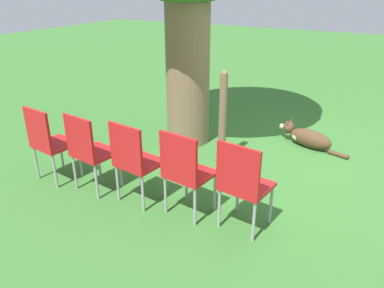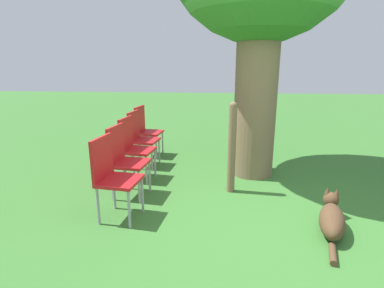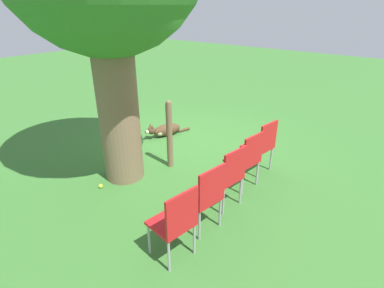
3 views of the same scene
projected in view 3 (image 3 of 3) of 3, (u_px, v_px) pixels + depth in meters
The scene contains 9 objects.
ground_plane at pixel (181, 148), 6.12m from camera, with size 30.00×30.00×0.00m, color #38702D.
dog at pixel (165, 130), 6.63m from camera, with size 0.43×1.09×0.35m.
fence_post at pixel (169, 134), 5.20m from camera, with size 0.10×0.10×1.24m.
red_chair_0 at pixel (262, 144), 5.05m from camera, with size 0.47×0.49×0.94m.
red_chair_1 at pixel (247, 157), 4.60m from camera, with size 0.47×0.49×0.94m.
red_chair_2 at pixel (228, 174), 4.16m from camera, with size 0.47×0.49×0.94m.
red_chair_3 at pixel (205, 194), 3.71m from camera, with size 0.47×0.49×0.94m.
red_chair_4 at pixel (176, 220), 3.26m from camera, with size 0.47×0.49×0.94m.
tennis_ball at pixel (101, 186), 4.79m from camera, with size 0.07×0.07×0.07m.
Camera 3 is at (-3.66, 4.12, 2.68)m, focal length 28.00 mm.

